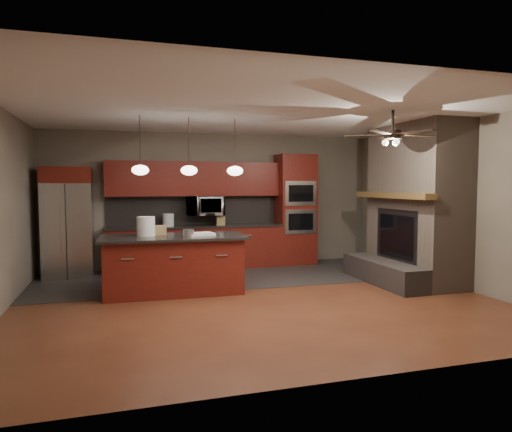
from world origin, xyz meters
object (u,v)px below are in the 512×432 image
object	(u,v)px
paint_tray	(200,234)
microwave	(205,206)
cardboard_box	(158,230)
counter_bucket	(168,220)
oven_tower	(295,210)
paint_can	(188,233)
refrigerator	(68,222)
counter_box	(221,221)
kitchen_island	(174,264)
white_bucket	(146,226)

from	to	relation	value
paint_tray	microwave	bearing A→B (deg)	67.08
cardboard_box	counter_bucket	size ratio (longest dim) A/B	0.94
oven_tower	microwave	size ratio (longest dim) A/B	3.25
paint_can	refrigerator	bearing A→B (deg)	133.83
counter_bucket	cardboard_box	bearing A→B (deg)	-101.20
microwave	counter_box	world-z (taller)	microwave
kitchen_island	cardboard_box	distance (m)	0.62
cardboard_box	counter_bucket	xyz separation A→B (m)	(0.34, 1.72, 0.03)
oven_tower	cardboard_box	size ratio (longest dim) A/B	10.05
microwave	counter_bucket	bearing A→B (deg)	-176.24
paint_can	paint_tray	world-z (taller)	paint_can
microwave	paint_tray	bearing A→B (deg)	-102.80
oven_tower	counter_box	bearing A→B (deg)	-178.54
paint_can	counter_box	distance (m)	2.29
microwave	paint_can	bearing A→B (deg)	-106.95
paint_tray	counter_bucket	bearing A→B (deg)	88.07
refrigerator	kitchen_island	size ratio (longest dim) A/B	0.89
paint_can	counter_bucket	size ratio (longest dim) A/B	0.69
microwave	counter_bucket	world-z (taller)	microwave
microwave	refrigerator	bearing A→B (deg)	-177.14
microwave	paint_can	distance (m)	2.30
paint_can	paint_tray	size ratio (longest dim) A/B	0.39
refrigerator	counter_bucket	world-z (taller)	refrigerator
oven_tower	refrigerator	distance (m)	4.60
paint_can	white_bucket	bearing A→B (deg)	155.02
paint_tray	counter_bucket	xyz separation A→B (m)	(-0.29, 2.02, 0.08)
refrigerator	white_bucket	bearing A→B (deg)	-52.78
oven_tower	paint_tray	xyz separation A→B (m)	(-2.45, -2.01, -0.25)
kitchen_island	counter_bucket	size ratio (longest dim) A/B	9.15
white_bucket	refrigerator	bearing A→B (deg)	127.22
white_bucket	paint_can	world-z (taller)	white_bucket
cardboard_box	counter_box	xyz separation A→B (m)	(1.40, 1.67, -0.00)
kitchen_island	paint_tray	size ratio (longest dim) A/B	5.20
paint_tray	counter_box	size ratio (longest dim) A/B	2.37
white_bucket	kitchen_island	bearing A→B (deg)	-15.80
cardboard_box	refrigerator	bearing A→B (deg)	123.04
counter_bucket	counter_box	xyz separation A→B (m)	(1.06, -0.05, -0.03)
oven_tower	microwave	xyz separation A→B (m)	(-1.98, 0.06, 0.11)
microwave	kitchen_island	bearing A→B (deg)	-113.78
cardboard_box	paint_tray	bearing A→B (deg)	-35.66
microwave	refrigerator	xyz separation A→B (m)	(-2.62, -0.13, -0.27)
white_bucket	cardboard_box	size ratio (longest dim) A/B	1.30
microwave	counter_bucket	distance (m)	0.81
white_bucket	paint_tray	xyz separation A→B (m)	(0.83, -0.19, -0.13)
kitchen_island	white_bucket	world-z (taller)	white_bucket
refrigerator	cardboard_box	world-z (taller)	refrigerator
cardboard_box	counter_bucket	world-z (taller)	counter_bucket
kitchen_island	counter_bucket	distance (m)	2.03
white_bucket	counter_box	size ratio (longest dim) A/B	1.64
oven_tower	counter_box	distance (m)	1.68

